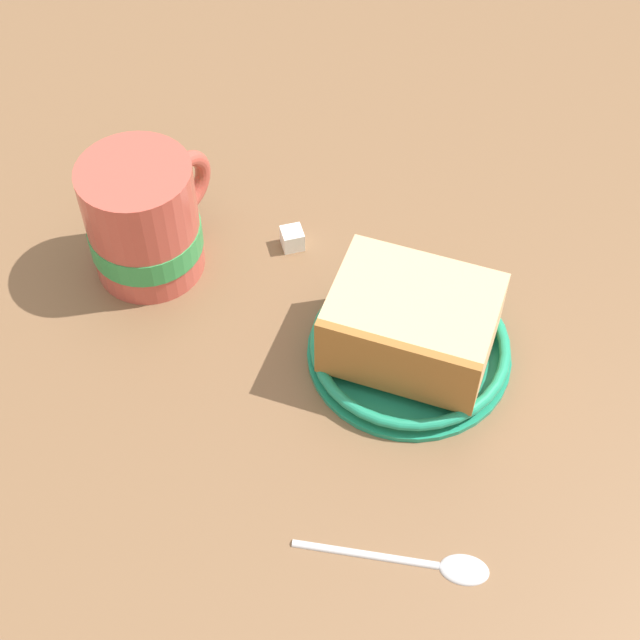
% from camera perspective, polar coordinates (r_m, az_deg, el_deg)
% --- Properties ---
extents(ground_plane, '(1.41, 1.41, 0.02)m').
position_cam_1_polar(ground_plane, '(0.68, -1.13, -2.69)').
color(ground_plane, brown).
extents(small_plate, '(0.14, 0.14, 0.02)m').
position_cam_1_polar(small_plate, '(0.66, 5.35, -1.67)').
color(small_plate, '#1E8C66').
rests_on(small_plate, ground_plane).
extents(cake_slice, '(0.13, 0.14, 0.06)m').
position_cam_1_polar(cake_slice, '(0.64, 5.47, -0.32)').
color(cake_slice, '#9E662D').
rests_on(cake_slice, small_plate).
extents(tea_mug, '(0.11, 0.08, 0.09)m').
position_cam_1_polar(tea_mug, '(0.70, -10.42, 5.87)').
color(tea_mug, '#BF4C3F').
rests_on(tea_mug, ground_plane).
extents(teaspoon, '(0.09, 0.09, 0.01)m').
position_cam_1_polar(teaspoon, '(0.59, 6.75, -14.17)').
color(teaspoon, silver).
rests_on(teaspoon, ground_plane).
extents(sugar_cube, '(0.02, 0.02, 0.02)m').
position_cam_1_polar(sugar_cube, '(0.73, -1.66, 4.88)').
color(sugar_cube, white).
rests_on(sugar_cube, ground_plane).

